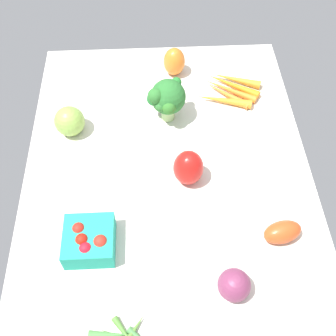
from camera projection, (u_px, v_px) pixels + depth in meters
tablecloth at (168, 175)px, 110.75cm from camera, size 104.00×76.00×2.00cm
bell_pepper_orange at (174, 62)px, 129.23cm from camera, size 9.49×9.49×9.26cm
broccoli_head at (167, 98)px, 114.79cm from camera, size 10.93×10.95×13.30cm
carrot_bunch at (230, 90)px, 126.55cm from camera, size 16.70×21.21×2.77cm
roma_tomato at (282, 232)px, 96.63cm from camera, size 7.23×10.18×5.32cm
okra_pile at (124, 335)px, 84.80cm from camera, size 8.57×13.94×1.97cm
red_onion_near_basket at (234, 285)px, 88.22cm from camera, size 7.20×7.20×7.20cm
berry_basket at (89, 241)px, 94.82cm from camera, size 11.52×11.52×6.78cm
bell_pepper_red at (188, 168)px, 104.55cm from camera, size 10.29×10.29×10.20cm
heirloom_tomato_green at (70, 121)px, 115.02cm from camera, size 8.47×8.47×8.47cm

